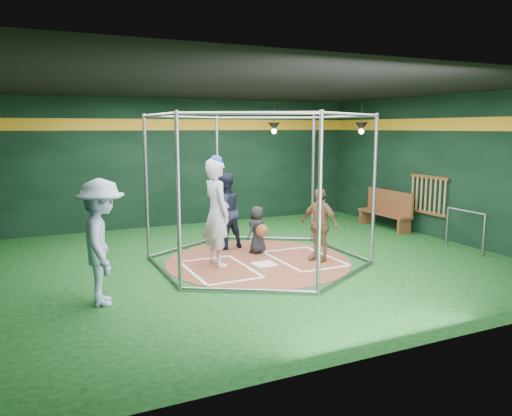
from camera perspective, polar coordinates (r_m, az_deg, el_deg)
name	(u,v)px	position (r m, az deg, el deg)	size (l,w,h in m)	color
room_shell	(258,176)	(10.01, 0.22, 3.62)	(10.10, 9.10, 3.53)	#0E3D12
clay_disc	(258,261)	(10.32, 0.24, -6.09)	(3.80, 3.80, 0.01)	brown
home_plate	(264,264)	(10.06, 0.97, -6.43)	(0.43, 0.43, 0.01)	white
batter_box_left	(219,269)	(9.74, -4.22, -6.99)	(1.17, 1.77, 0.01)	white
batter_box_right	(304,258)	(10.54, 5.52, -5.75)	(1.17, 1.77, 0.01)	white
batting_cage	(258,189)	(10.03, 0.24, 2.17)	(4.05, 4.67, 3.00)	gray
bat_rack	(428,195)	(13.25, 19.09, 1.42)	(0.07, 1.25, 0.98)	brown
pendant_lamp_near	(274,127)	(14.16, 2.07, 9.25)	(0.34, 0.34, 0.90)	black
pendant_lamp_far	(361,127)	(13.76, 11.96, 9.06)	(0.34, 0.34, 0.90)	black
batter_figure	(217,212)	(9.82, -4.51, -0.41)	(0.55, 0.80, 2.19)	silver
visitor_leopard	(319,224)	(10.29, 7.22, -1.87)	(0.88, 0.37, 1.50)	#A37A46
catcher_figure	(258,230)	(10.83, 0.21, -2.51)	(0.59, 0.64, 1.03)	black
umpire	(225,211)	(11.23, -3.60, -0.36)	(0.83, 0.65, 1.71)	black
bystander_blue	(102,242)	(8.04, -17.20, -3.76)	(1.27, 0.73, 1.96)	#A0B8D4
dugout_bench	(387,209)	(14.01, 14.71, -0.11)	(0.42, 1.79, 1.05)	brown
steel_railing	(465,224)	(11.99, 22.80, -1.67)	(0.05, 1.07, 0.92)	slate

